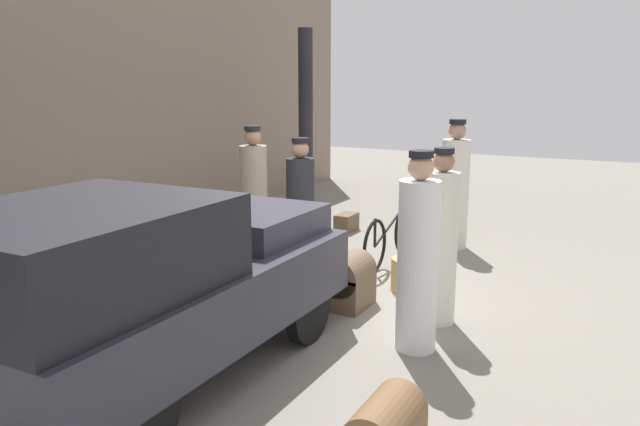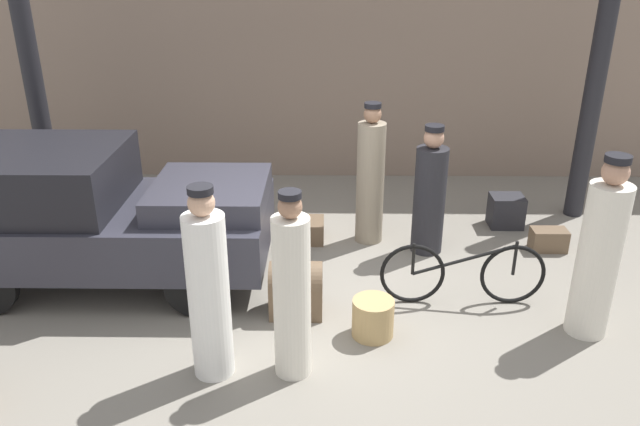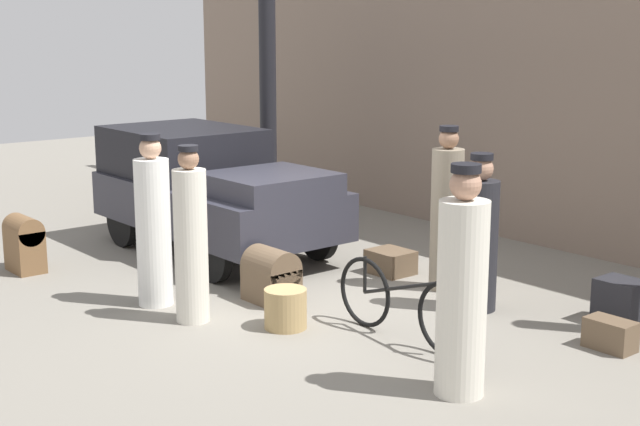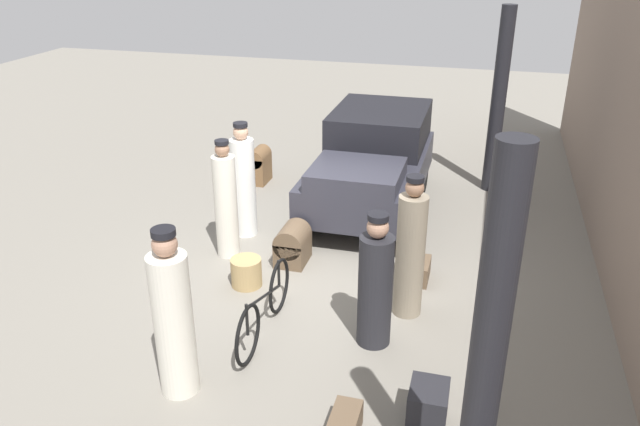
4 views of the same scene
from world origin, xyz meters
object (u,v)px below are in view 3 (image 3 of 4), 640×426
(trunk_wicker_pale, at_px, (621,301))
(suitcase_small_leather, at_px, (24,242))
(conductor_in_dark_uniform, at_px, (462,291))
(truck, at_px, (209,186))
(porter_lifting_near_truck, at_px, (191,241))
(bicycle, at_px, (404,304))
(trunk_large_brown, at_px, (391,262))
(porter_with_bicycle, at_px, (479,240))
(wicker_basket, at_px, (286,309))
(porter_carrying_trunk, at_px, (447,215))
(porter_standing_middle, at_px, (153,227))
(trunk_umber_medium, at_px, (610,334))
(trunk_barrel_dark, at_px, (271,275))

(trunk_wicker_pale, relative_size, suitcase_small_leather, 0.66)
(conductor_in_dark_uniform, xyz_separation_m, suitcase_small_leather, (-5.82, -1.26, -0.50))
(truck, distance_m, porter_lifting_near_truck, 2.90)
(bicycle, bearing_deg, trunk_large_brown, 138.79)
(porter_with_bicycle, height_order, suitcase_small_leather, porter_with_bicycle)
(wicker_basket, xyz_separation_m, porter_carrying_trunk, (0.09, 2.20, 0.66))
(truck, xyz_separation_m, bicycle, (4.11, -0.50, -0.50))
(conductor_in_dark_uniform, distance_m, porter_standing_middle, 3.73)
(porter_lifting_near_truck, relative_size, porter_with_bicycle, 1.08)
(porter_carrying_trunk, xyz_separation_m, trunk_wicker_pale, (1.93, 0.47, -0.63))
(porter_carrying_trunk, bearing_deg, truck, -161.37)
(conductor_in_dark_uniform, bearing_deg, trunk_large_brown, 144.68)
(truck, relative_size, trunk_umber_medium, 8.04)
(porter_carrying_trunk, bearing_deg, suitcase_small_leather, -138.06)
(truck, xyz_separation_m, porter_lifting_near_truck, (2.34, -1.71, -0.04))
(bicycle, distance_m, conductor_in_dark_uniform, 1.37)
(wicker_basket, distance_m, porter_standing_middle, 1.73)
(porter_with_bicycle, distance_m, trunk_barrel_dark, 2.24)
(suitcase_small_leather, bearing_deg, trunk_wicker_pale, 34.04)
(conductor_in_dark_uniform, relative_size, trunk_umber_medium, 4.21)
(wicker_basket, relative_size, porter_with_bicycle, 0.25)
(bicycle, xyz_separation_m, porter_with_bicycle, (-0.20, 1.28, 0.39))
(trunk_barrel_dark, distance_m, trunk_large_brown, 1.77)
(suitcase_small_leather, height_order, trunk_barrel_dark, suitcase_small_leather)
(porter_carrying_trunk, distance_m, trunk_umber_medium, 2.41)
(trunk_wicker_pale, xyz_separation_m, trunk_umber_medium, (0.36, -0.74, -0.08))
(wicker_basket, xyz_separation_m, porter_standing_middle, (-1.49, -0.60, 0.65))
(porter_lifting_near_truck, bearing_deg, porter_carrying_trunk, 72.97)
(truck, xyz_separation_m, trunk_barrel_dark, (2.32, -0.72, -0.58))
(porter_carrying_trunk, xyz_separation_m, porter_with_bicycle, (0.72, -0.29, -0.10))
(truck, xyz_separation_m, porter_with_bicycle, (3.91, 0.78, -0.11))
(trunk_wicker_pale, distance_m, trunk_umber_medium, 0.83)
(suitcase_small_leather, relative_size, trunk_umber_medium, 1.54)
(trunk_barrel_dark, bearing_deg, trunk_umber_medium, 25.67)
(bicycle, height_order, porter_standing_middle, porter_standing_middle)
(conductor_in_dark_uniform, height_order, trunk_barrel_dark, conductor_in_dark_uniform)
(porter_standing_middle, xyz_separation_m, porter_with_bicycle, (2.30, 2.51, -0.09))
(wicker_basket, xyz_separation_m, trunk_barrel_dark, (-0.79, 0.41, 0.09))
(bicycle, height_order, trunk_wicker_pale, bicycle)
(porter_with_bicycle, distance_m, trunk_umber_medium, 1.68)
(bicycle, bearing_deg, porter_with_bicycle, 98.68)
(truck, height_order, trunk_barrel_dark, truck)
(conductor_in_dark_uniform, xyz_separation_m, trunk_wicker_pale, (-0.15, 2.57, -0.64))
(porter_with_bicycle, bearing_deg, trunk_umber_medium, 0.88)
(porter_lifting_near_truck, xyz_separation_m, trunk_large_brown, (0.01, 2.76, -0.68))
(wicker_basket, relative_size, porter_standing_middle, 0.23)
(conductor_in_dark_uniform, relative_size, porter_standing_middle, 1.03)
(bicycle, bearing_deg, porter_standing_middle, -153.82)
(truck, bearing_deg, trunk_umber_medium, 8.35)
(bicycle, relative_size, porter_carrying_trunk, 0.97)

